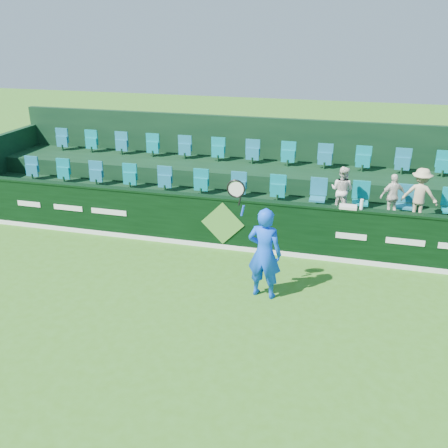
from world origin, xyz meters
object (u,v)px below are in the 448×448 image
(spectator_middle, at_px, (393,196))
(towel, at_px, (348,207))
(tennis_player, at_px, (264,253))
(drinks_bottle, at_px, (362,204))
(spectator_right, at_px, (420,195))
(spectator_left, at_px, (342,190))

(spectator_middle, height_order, towel, spectator_middle)
(spectator_middle, bearing_deg, tennis_player, 26.85)
(towel, relative_size, drinks_bottle, 1.63)
(drinks_bottle, bearing_deg, towel, 180.00)
(tennis_player, relative_size, spectator_right, 1.95)
(spectator_middle, relative_size, drinks_bottle, 4.64)
(towel, bearing_deg, tennis_player, -126.67)
(tennis_player, xyz_separation_m, towel, (1.56, 2.09, 0.39))
(tennis_player, distance_m, spectator_middle, 4.15)
(tennis_player, distance_m, drinks_bottle, 2.84)
(spectator_left, relative_size, spectator_middle, 1.09)
(towel, bearing_deg, spectator_left, 99.67)
(tennis_player, height_order, drinks_bottle, tennis_player)
(tennis_player, bearing_deg, spectator_middle, 51.05)
(spectator_right, height_order, towel, spectator_right)
(tennis_player, height_order, towel, tennis_player)
(spectator_right, relative_size, drinks_bottle, 5.42)
(spectator_right, bearing_deg, towel, 47.04)
(drinks_bottle, bearing_deg, spectator_left, 113.36)
(tennis_player, bearing_deg, drinks_bottle, 48.51)
(tennis_player, relative_size, spectator_middle, 2.28)
(spectator_middle, distance_m, spectator_right, 0.62)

